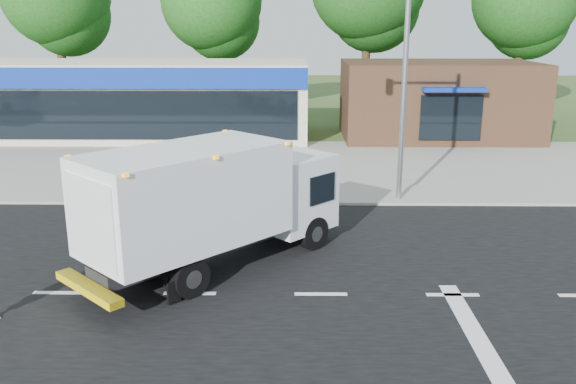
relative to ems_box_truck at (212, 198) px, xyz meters
name	(u,v)px	position (x,y,z in m)	size (l,w,h in m)	color
ground	(321,295)	(2.64, -1.59, -1.84)	(120.00, 120.00, 0.00)	#385123
road_asphalt	(321,295)	(2.64, -1.59, -1.84)	(60.00, 14.00, 0.02)	black
sidewalk	(312,194)	(2.64, 6.61, -1.78)	(60.00, 2.40, 0.12)	gray
parking_apron	(309,160)	(2.64, 12.41, -1.83)	(60.00, 9.00, 0.02)	gray
lane_markings	(389,322)	(3.99, -2.94, -1.82)	(55.20, 7.00, 0.01)	silver
ems_box_truck	(212,198)	(0.00, 0.00, 0.00)	(6.58, 6.74, 3.20)	black
retail_strip_mall	(139,99)	(-6.36, 18.34, 0.17)	(18.00, 6.20, 4.00)	beige
brown_storefront	(438,100)	(9.64, 18.39, 0.16)	(10.00, 6.70, 4.00)	#382316
traffic_signal_pole	(386,56)	(4.99, 6.01, 3.08)	(3.51, 0.25, 8.00)	gray
background_trees	(292,0)	(1.79, 26.57, 5.54)	(36.77, 7.39, 12.10)	#332114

